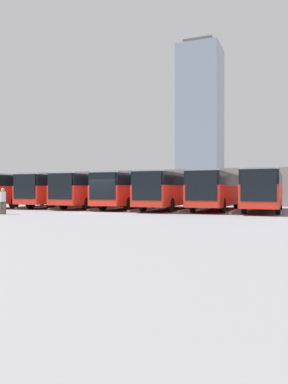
{
  "coord_description": "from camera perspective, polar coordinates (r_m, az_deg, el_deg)",
  "views": [
    {
      "loc": [
        -13.84,
        25.02,
        1.66
      ],
      "look_at": [
        -1.27,
        -5.85,
        1.52
      ],
      "focal_mm": 35.0,
      "sensor_mm": 36.0,
      "label": 1
    }
  ],
  "objects": [
    {
      "name": "ground_plane",
      "position": [
        28.64,
        -6.8,
        -3.08
      ],
      "size": [
        600.0,
        600.0,
        0.0
      ],
      "primitive_type": "plane",
      "color": "gray"
    },
    {
      "name": "bus_0",
      "position": [
        30.88,
        17.82,
        0.44
      ],
      "size": [
        2.75,
        11.79,
        3.16
      ],
      "rotation": [
        0.0,
        0.0,
        0.02
      ],
      "color": "red",
      "rests_on": "ground_plane"
    },
    {
      "name": "curb_divider_0",
      "position": [
        29.41,
        13.82,
        -2.86
      ],
      "size": [
        0.34,
        5.82,
        0.15
      ],
      "primitive_type": "cube",
      "rotation": [
        0.0,
        0.0,
        0.02
      ],
      "color": "#B2B2AD",
      "rests_on": "ground_plane"
    },
    {
      "name": "bus_1",
      "position": [
        31.79,
        10.96,
        0.44
      ],
      "size": [
        2.75,
        11.79,
        3.16
      ],
      "rotation": [
        0.0,
        0.0,
        0.02
      ],
      "color": "red",
      "rests_on": "ground_plane"
    },
    {
      "name": "curb_divider_1",
      "position": [
        30.58,
        6.79,
        -2.73
      ],
      "size": [
        0.34,
        5.82,
        0.15
      ],
      "primitive_type": "cube",
      "rotation": [
        0.0,
        0.0,
        0.02
      ],
      "color": "#B2B2AD",
      "rests_on": "ground_plane"
    },
    {
      "name": "bus_2",
      "position": [
        32.22,
        4.06,
        0.44
      ],
      "size": [
        2.75,
        11.79,
        3.16
      ],
      "rotation": [
        0.0,
        0.0,
        0.02
      ],
      "color": "red",
      "rests_on": "ground_plane"
    },
    {
      "name": "curb_divider_2",
      "position": [
        31.29,
        -0.27,
        -2.66
      ],
      "size": [
        0.34,
        5.82,
        0.15
      ],
      "primitive_type": "cube",
      "rotation": [
        0.0,
        0.0,
        0.02
      ],
      "color": "#B2B2AD",
      "rests_on": "ground_plane"
    },
    {
      "name": "bus_3",
      "position": [
        34.04,
        -1.83,
        0.43
      ],
      "size": [
        2.75,
        11.79,
        3.16
      ],
      "rotation": [
        0.0,
        0.0,
        0.02
      ],
      "color": "red",
      "rests_on": "ground_plane"
    },
    {
      "name": "curb_divider_3",
      "position": [
        33.37,
        -6.06,
        -2.48
      ],
      "size": [
        0.34,
        5.82,
        0.15
      ],
      "primitive_type": "cube",
      "rotation": [
        0.0,
        0.0,
        0.02
      ],
      "color": "#B2B2AD",
      "rests_on": "ground_plane"
    },
    {
      "name": "bus_4",
      "position": [
        35.75,
        -7.48,
        0.42
      ],
      "size": [
        2.75,
        11.79,
        3.16
      ],
      "rotation": [
        0.0,
        0.0,
        0.02
      ],
      "color": "red",
      "rests_on": "ground_plane"
    },
    {
      "name": "curb_divider_4",
      "position": [
        35.31,
        -11.58,
        -2.34
      ],
      "size": [
        0.34,
        5.82,
        0.15
      ],
      "primitive_type": "cube",
      "rotation": [
        0.0,
        0.0,
        0.02
      ],
      "color": "#B2B2AD",
      "rests_on": "ground_plane"
    },
    {
      "name": "bus_5",
      "position": [
        38.08,
        -12.23,
        0.4
      ],
      "size": [
        2.75,
        11.79,
        3.16
      ],
      "rotation": [
        0.0,
        0.0,
        0.02
      ],
      "color": "red",
      "rests_on": "ground_plane"
    },
    {
      "name": "curb_divider_5",
      "position": [
        37.85,
        -16.12,
        -2.17
      ],
      "size": [
        0.34,
        5.82,
        0.15
      ],
      "primitive_type": "cube",
      "rotation": [
        0.0,
        0.0,
        0.02
      ],
      "color": "#B2B2AD",
      "rests_on": "ground_plane"
    },
    {
      "name": "bus_6",
      "position": [
        40.05,
        -17.1,
        0.39
      ],
      "size": [
        2.75,
        11.79,
        3.16
      ],
      "rotation": [
        0.0,
        0.0,
        0.02
      ],
      "color": "red",
      "rests_on": "ground_plane"
    },
    {
      "name": "pedestrian",
      "position": [
        27.84,
        -20.71,
        -1.18
      ],
      "size": [
        0.57,
        0.57,
        1.82
      ],
      "rotation": [
        0.0,
        0.0,
        0.78
      ],
      "color": "brown",
      "rests_on": "ground_plane"
    },
    {
      "name": "station_building",
      "position": [
        48.08,
        5.42,
        0.73
      ],
      "size": [
        41.03,
        12.97,
        4.08
      ],
      "color": "gray",
      "rests_on": "ground_plane"
    },
    {
      "name": "office_tower",
      "position": [
        182.49,
        8.57,
        10.86
      ],
      "size": [
        19.25,
        19.25,
        71.79
      ],
      "color": "#7F8EA3",
      "rests_on": "ground_plane"
    }
  ]
}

